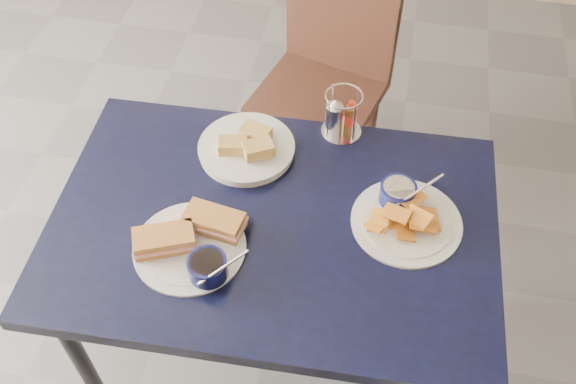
% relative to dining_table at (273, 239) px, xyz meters
% --- Properties ---
extents(dining_table, '(1.11, 0.76, 0.75)m').
position_rel_dining_table_xyz_m(dining_table, '(0.00, 0.00, 0.00)').
color(dining_table, black).
rests_on(dining_table, ground).
extents(chair_far, '(0.51, 0.50, 0.88)m').
position_rel_dining_table_xyz_m(chair_far, '(-0.01, 0.90, -0.17)').
color(chair_far, black).
rests_on(chair_far, ground).
extents(sandwich_plate, '(0.30, 0.27, 0.12)m').
position_rel_dining_table_xyz_m(sandwich_plate, '(-0.17, -0.12, 0.10)').
color(sandwich_plate, white).
rests_on(sandwich_plate, dining_table).
extents(plantain_plate, '(0.27, 0.27, 0.12)m').
position_rel_dining_table_xyz_m(plantain_plate, '(0.31, 0.07, 0.09)').
color(plantain_plate, white).
rests_on(plantain_plate, dining_table).
extents(bread_basket, '(0.25, 0.25, 0.07)m').
position_rel_dining_table_xyz_m(bread_basket, '(-0.11, 0.21, 0.09)').
color(bread_basket, white).
rests_on(bread_basket, dining_table).
extents(condiment_caddy, '(0.11, 0.11, 0.14)m').
position_rel_dining_table_xyz_m(condiment_caddy, '(0.12, 0.34, 0.13)').
color(condiment_caddy, silver).
rests_on(condiment_caddy, dining_table).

